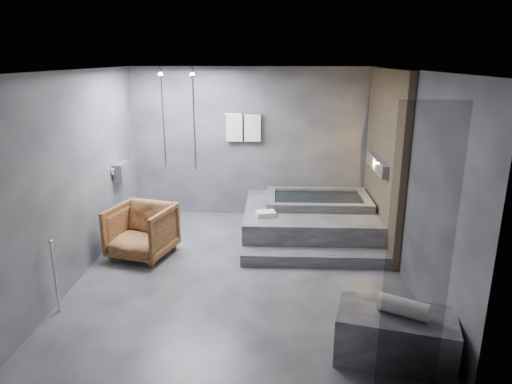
{
  "coord_description": "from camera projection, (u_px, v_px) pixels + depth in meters",
  "views": [
    {
      "loc": [
        0.44,
        -5.99,
        2.96
      ],
      "look_at": [
        0.17,
        0.3,
        1.09
      ],
      "focal_mm": 32.0,
      "sensor_mm": 36.0,
      "label": 1
    }
  ],
  "objects": [
    {
      "name": "room",
      "position": [
        272.0,
        149.0,
        6.32
      ],
      "size": [
        5.0,
        5.04,
        2.82
      ],
      "color": "#2E2E30",
      "rests_on": "ground"
    },
    {
      "name": "tub_deck",
      "position": [
        309.0,
        220.0,
        7.87
      ],
      "size": [
        2.2,
        2.0,
        0.5
      ],
      "primitive_type": "cube",
      "color": "#333336",
      "rests_on": "ground"
    },
    {
      "name": "tub_step",
      "position": [
        315.0,
        258.0,
        6.79
      ],
      "size": [
        2.2,
        0.36,
        0.18
      ],
      "primitive_type": "cube",
      "color": "#333336",
      "rests_on": "ground"
    },
    {
      "name": "concrete_bench",
      "position": [
        395.0,
        336.0,
        4.59
      ],
      "size": [
        1.26,
        0.89,
        0.52
      ],
      "primitive_type": "cube",
      "rotation": [
        0.0,
        0.0,
        -0.24
      ],
      "color": "#313134",
      "rests_on": "ground"
    },
    {
      "name": "driftwood_chair",
      "position": [
        142.0,
        231.0,
        6.97
      ],
      "size": [
        1.07,
        1.09,
        0.81
      ],
      "primitive_type": "imported",
      "rotation": [
        0.0,
        0.0,
        -0.28
      ],
      "color": "#452511",
      "rests_on": "ground"
    },
    {
      "name": "rolled_towel",
      "position": [
        403.0,
        307.0,
        4.47
      ],
      "size": [
        0.51,
        0.39,
        0.17
      ],
      "primitive_type": "cylinder",
      "rotation": [
        0.0,
        1.57,
        -0.51
      ],
      "color": "white",
      "rests_on": "concrete_bench"
    },
    {
      "name": "deck_towel",
      "position": [
        266.0,
        214.0,
        7.32
      ],
      "size": [
        0.35,
        0.29,
        0.08
      ],
      "primitive_type": "cube",
      "rotation": [
        0.0,
        0.0,
        0.23
      ],
      "color": "silver",
      "rests_on": "tub_deck"
    }
  ]
}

